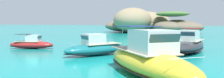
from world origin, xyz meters
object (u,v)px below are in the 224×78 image
motorboat_red (31,44)px  motorboat_yellow (148,60)px  motorboat_charcoal (190,45)px  motorboat_teal (97,48)px  islet_small (176,26)px  islet_large (138,22)px

motorboat_red → motorboat_yellow: 21.19m
motorboat_red → motorboat_charcoal: 21.24m
motorboat_teal → motorboat_charcoal: bearing=32.6°
islet_small → motorboat_yellow: size_ratio=1.90×
islet_large → motorboat_red: 54.26m
islet_small → motorboat_red: 52.66m
islet_large → motorboat_yellow: islet_large is taller
motorboat_charcoal → motorboat_yellow: 14.04m
motorboat_red → motorboat_charcoal: bearing=10.7°
islet_large → motorboat_teal: islet_large is taller
motorboat_teal → motorboat_red: bearing=168.3°
motorboat_charcoal → motorboat_yellow: motorboat_yellow is taller
motorboat_red → motorboat_yellow: bearing=-28.0°
motorboat_teal → motorboat_charcoal: (9.73, 6.23, 0.13)m
islet_small → islet_large: bearing=165.1°
islet_large → motorboat_charcoal: bearing=-68.5°
motorboat_charcoal → motorboat_yellow: size_ratio=0.93×
motorboat_charcoal → motorboat_teal: bearing=-147.4°
motorboat_teal → motorboat_red: motorboat_teal is taller
islet_large → motorboat_teal: (10.09, -56.48, -2.62)m
motorboat_yellow → motorboat_charcoal: bearing=81.1°
islet_small → motorboat_charcoal: islet_small is taller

